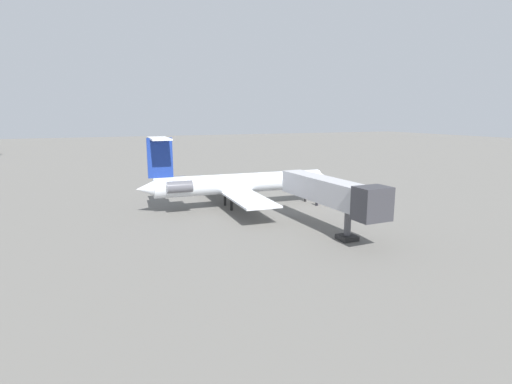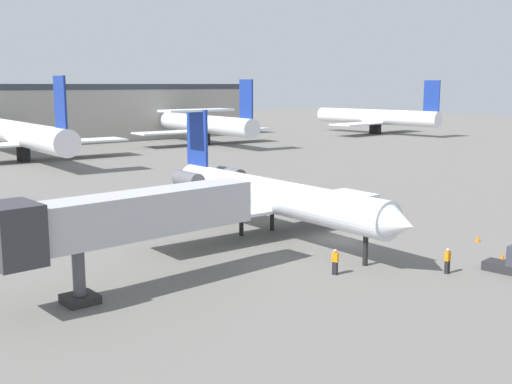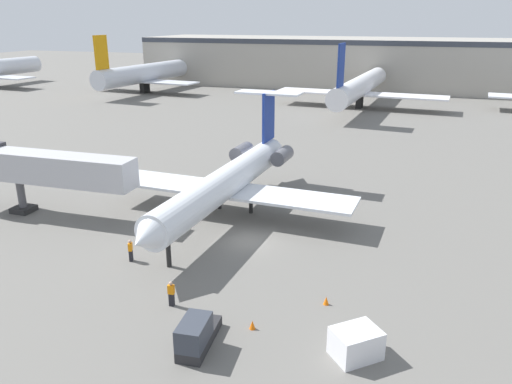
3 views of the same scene
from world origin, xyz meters
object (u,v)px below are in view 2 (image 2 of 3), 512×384
(traffic_cone_mid, at_px, (478,238))
(ground_crew_loader, at_px, (447,261))
(jet_bridge, at_px, (116,219))
(parked_airliner_east_end, at_px, (376,117))
(regional_jet, at_px, (265,194))
(parked_airliner_centre, at_px, (23,135))
(ground_crew_marshaller, at_px, (335,262))
(parked_airliner_east_mid, at_px, (204,124))
(traffic_cone_near, at_px, (502,257))

(traffic_cone_mid, bearing_deg, ground_crew_loader, -160.66)
(jet_bridge, xyz_separation_m, parked_airliner_east_end, (106.82, 67.47, -0.36))
(regional_jet, distance_m, parked_airliner_centre, 62.22)
(ground_crew_marshaller, bearing_deg, parked_airliner_east_mid, 59.59)
(regional_jet, xyz_separation_m, parked_airliner_east_mid, (42.07, 66.86, 0.64))
(jet_bridge, height_order, traffic_cone_mid, jet_bridge)
(regional_jet, bearing_deg, parked_airliner_east_end, 34.41)
(ground_crew_marshaller, bearing_deg, parked_airliner_centre, 84.47)
(regional_jet, xyz_separation_m, traffic_cone_near, (7.73, -16.28, -3.19))
(parked_airliner_east_mid, bearing_deg, traffic_cone_mid, -111.25)
(traffic_cone_mid, height_order, parked_airliner_east_end, parked_airliner_east_end)
(ground_crew_marshaller, xyz_separation_m, parked_airliner_east_end, (94.32, 73.10, 3.25))
(regional_jet, distance_m, jet_bridge, 17.02)
(ground_crew_marshaller, xyz_separation_m, traffic_cone_near, (11.35, -5.31, -0.58))
(ground_crew_loader, bearing_deg, parked_airliner_east_mid, 64.13)
(jet_bridge, bearing_deg, parked_airliner_centre, 73.81)
(parked_airliner_centre, xyz_separation_m, parked_airliner_east_end, (87.23, 0.01, -0.12))
(traffic_cone_mid, bearing_deg, ground_crew_marshaller, 174.90)
(traffic_cone_near, height_order, parked_airliner_east_mid, parked_airliner_east_mid)
(ground_crew_marshaller, relative_size, traffic_cone_mid, 3.07)
(traffic_cone_near, relative_size, parked_airliner_centre, 0.01)
(parked_airliner_centre, bearing_deg, jet_bridge, -106.19)
(jet_bridge, xyz_separation_m, parked_airliner_centre, (19.59, 67.46, -0.24))
(regional_jet, relative_size, traffic_cone_mid, 51.23)
(traffic_cone_mid, distance_m, parked_airliner_centre, 74.93)
(traffic_cone_mid, bearing_deg, parked_airliner_east_end, 43.15)
(ground_crew_loader, bearing_deg, jet_bridge, 150.86)
(ground_crew_loader, height_order, traffic_cone_near, ground_crew_loader)
(ground_crew_loader, xyz_separation_m, traffic_cone_mid, (9.17, 3.22, -0.58))
(regional_jet, bearing_deg, traffic_cone_near, -64.60)
(ground_crew_marshaller, bearing_deg, ground_crew_loader, -38.38)
(parked_airliner_east_mid, bearing_deg, ground_crew_loader, -115.87)
(ground_crew_loader, bearing_deg, parked_airliner_east_end, 41.24)
(jet_bridge, distance_m, parked_airliner_centre, 70.25)
(jet_bridge, bearing_deg, traffic_cone_mid, -14.24)
(ground_crew_marshaller, relative_size, ground_crew_loader, 1.00)
(regional_jet, distance_m, parked_airliner_east_end, 109.93)
(jet_bridge, height_order, parked_airliner_east_end, parked_airliner_east_end)
(regional_jet, distance_m, ground_crew_marshaller, 11.85)
(traffic_cone_near, xyz_separation_m, traffic_cone_mid, (3.56, 3.97, 0.00))
(jet_bridge, relative_size, parked_airliner_east_mid, 0.47)
(parked_airliner_east_end, bearing_deg, ground_crew_loader, -138.76)
(ground_crew_marshaller, distance_m, parked_airliner_east_mid, 90.31)
(ground_crew_marshaller, xyz_separation_m, traffic_cone_mid, (14.91, -1.33, -0.58))
(ground_crew_marshaller, bearing_deg, regional_jet, 71.74)
(ground_crew_loader, xyz_separation_m, parked_airliner_centre, (1.34, 77.64, 3.37))
(jet_bridge, xyz_separation_m, ground_crew_loader, (18.25, -10.17, -3.61))
(ground_crew_marshaller, distance_m, traffic_cone_near, 12.54)
(traffic_cone_near, distance_m, parked_airliner_centre, 78.61)
(regional_jet, distance_m, parked_airliner_east_mid, 79.00)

